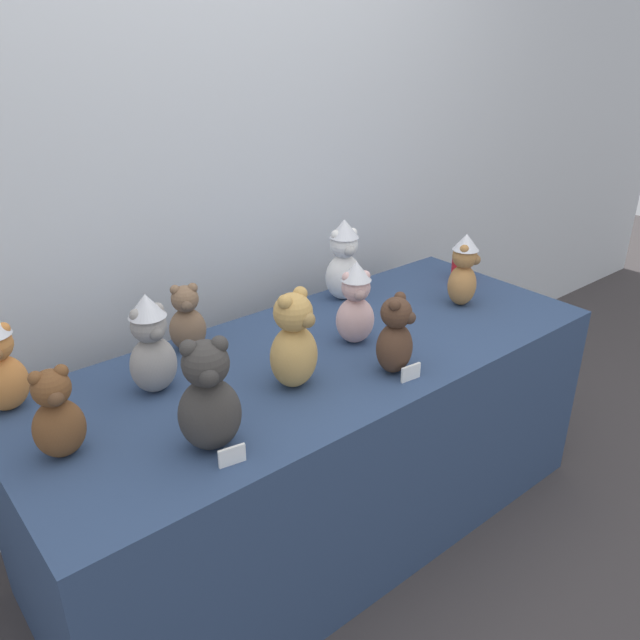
# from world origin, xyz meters

# --- Properties ---
(ground_plane) EXTENTS (10.00, 10.00, 0.00)m
(ground_plane) POSITION_xyz_m (0.00, 0.00, 0.00)
(ground_plane) COLOR #3D3838
(wall_back) EXTENTS (7.00, 0.08, 2.60)m
(wall_back) POSITION_xyz_m (0.00, 0.90, 1.30)
(wall_back) COLOR silver
(wall_back) RESTS_ON ground_plane
(display_table) EXTENTS (1.99, 0.79, 0.72)m
(display_table) POSITION_xyz_m (0.00, 0.25, 0.36)
(display_table) COLOR navy
(display_table) RESTS_ON ground_plane
(teddy_bear_mocha) EXTENTS (0.15, 0.14, 0.23)m
(teddy_bear_mocha) POSITION_xyz_m (-0.32, 0.54, 0.83)
(teddy_bear_mocha) COLOR #7F6047
(teddy_bear_mocha) RESTS_ON display_table
(teddy_bear_ash) EXTENTS (0.14, 0.13, 0.31)m
(teddy_bear_ash) POSITION_xyz_m (-0.52, 0.38, 0.87)
(teddy_bear_ash) COLOR gray
(teddy_bear_ash) RESTS_ON display_table
(teddy_bear_cocoa) EXTENTS (0.17, 0.16, 0.25)m
(teddy_bear_cocoa) POSITION_xyz_m (0.10, 0.02, 0.84)
(teddy_bear_cocoa) COLOR #4C3323
(teddy_bear_cocoa) RESTS_ON display_table
(teddy_bear_blush) EXTENTS (0.17, 0.16, 0.29)m
(teddy_bear_blush) POSITION_xyz_m (0.14, 0.24, 0.86)
(teddy_bear_blush) COLOR beige
(teddy_bear_blush) RESTS_ON display_table
(teddy_bear_charcoal) EXTENTS (0.20, 0.19, 0.31)m
(teddy_bear_charcoal) POSITION_xyz_m (-0.53, 0.04, 0.87)
(teddy_bear_charcoal) COLOR #383533
(teddy_bear_charcoal) RESTS_ON display_table
(teddy_bear_honey) EXTENTS (0.19, 0.17, 0.30)m
(teddy_bear_honey) POSITION_xyz_m (-0.18, 0.15, 0.86)
(teddy_bear_honey) COLOR tan
(teddy_bear_honey) RESTS_ON display_table
(teddy_bear_caramel) EXTENTS (0.16, 0.16, 0.28)m
(teddy_bear_caramel) POSITION_xyz_m (0.67, 0.21, 0.86)
(teddy_bear_caramel) COLOR #B27A42
(teddy_bear_caramel) RESTS_ON display_table
(teddy_bear_snow) EXTENTS (0.17, 0.16, 0.32)m
(teddy_bear_snow) POSITION_xyz_m (0.36, 0.54, 0.88)
(teddy_bear_snow) COLOR white
(teddy_bear_snow) RESTS_ON display_table
(teddy_bear_chestnut) EXTENTS (0.14, 0.12, 0.25)m
(teddy_bear_chestnut) POSITION_xyz_m (-0.84, 0.25, 0.84)
(teddy_bear_chestnut) COLOR brown
(teddy_bear_chestnut) RESTS_ON display_table
(party_cup_red) EXTENTS (0.08, 0.08, 0.11)m
(party_cup_red) POSITION_xyz_m (0.88, 0.38, 0.78)
(party_cup_red) COLOR red
(party_cup_red) RESTS_ON display_table
(name_card_front_left) EXTENTS (0.07, 0.02, 0.05)m
(name_card_front_left) POSITION_xyz_m (0.10, -0.06, 0.75)
(name_card_front_left) COLOR white
(name_card_front_left) RESTS_ON display_table
(name_card_front_middle) EXTENTS (0.07, 0.02, 0.05)m
(name_card_front_middle) POSITION_xyz_m (-0.53, -0.06, 0.75)
(name_card_front_middle) COLOR white
(name_card_front_middle) RESTS_ON display_table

